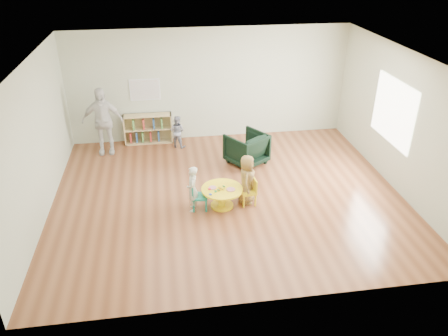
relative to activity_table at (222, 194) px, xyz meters
name	(u,v)px	position (x,y,z in m)	size (l,w,h in m)	color
room	(229,107)	(0.19, 0.41, 1.61)	(7.10, 7.00, 2.80)	brown
activity_table	(222,194)	(0.00, 0.00, 0.00)	(0.80, 0.80, 0.44)	yellow
kid_chair_left	(198,196)	(-0.48, -0.02, 0.02)	(0.33, 0.33, 0.55)	#17826D
kid_chair_right	(250,191)	(0.56, 0.02, 0.02)	(0.32, 0.32, 0.55)	yellow
bookshelf	(148,129)	(-1.43, 3.27, 0.09)	(1.20, 0.30, 0.75)	tan
alphabet_poster	(145,90)	(-1.42, 3.40, 1.07)	(0.74, 0.01, 0.54)	white
armchair	(247,148)	(0.82, 1.75, 0.09)	(0.79, 0.81, 0.74)	black
child_left	(192,189)	(-0.57, -0.04, 0.18)	(0.34, 0.22, 0.92)	silver
child_right	(247,179)	(0.50, 0.09, 0.23)	(0.49, 0.32, 1.01)	gold
toddler	(177,132)	(-0.70, 2.88, 0.13)	(0.40, 0.31, 0.82)	#1C2546
adult_caretaker	(102,121)	(-2.45, 2.80, 0.54)	(0.96, 0.40, 1.63)	silver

